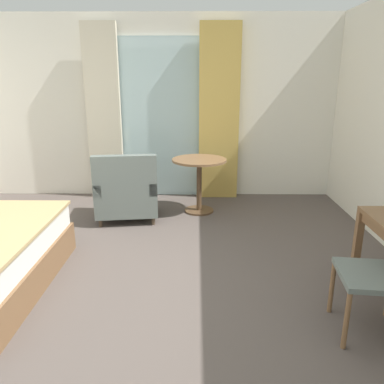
{
  "coord_description": "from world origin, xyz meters",
  "views": [
    {
      "loc": [
        0.72,
        -2.83,
        1.78
      ],
      "look_at": [
        0.68,
        0.5,
        0.78
      ],
      "focal_mm": 35.42,
      "sensor_mm": 36.0,
      "label": 1
    }
  ],
  "objects": [
    {
      "name": "wall_back",
      "position": [
        0.0,
        3.02,
        1.34
      ],
      "size": [
        5.84,
        0.12,
        2.68
      ],
      "primitive_type": "cube",
      "color": "white",
      "rests_on": "ground"
    },
    {
      "name": "ground",
      "position": [
        0.0,
        0.0,
        -0.05
      ],
      "size": [
        6.24,
        6.56,
        0.1
      ],
      "primitive_type": "cube",
      "color": "#564C47"
    },
    {
      "name": "round_cafe_table",
      "position": [
        0.76,
        2.15,
        0.55
      ],
      "size": [
        0.73,
        0.73,
        0.74
      ],
      "color": "brown",
      "rests_on": "ground"
    },
    {
      "name": "curtain_panel_right",
      "position": [
        1.05,
        2.84,
        1.27
      ],
      "size": [
        0.59,
        0.1,
        2.54
      ],
      "primitive_type": "cube",
      "color": "tan",
      "rests_on": "ground"
    },
    {
      "name": "curtain_panel_left",
      "position": [
        -0.65,
        2.84,
        1.27
      ],
      "size": [
        0.5,
        0.1,
        2.54
      ],
      "primitive_type": "cube",
      "color": "beige",
      "rests_on": "ground"
    },
    {
      "name": "armchair_by_window",
      "position": [
        -0.17,
        1.83,
        0.35
      ],
      "size": [
        0.86,
        0.8,
        0.9
      ],
      "color": "slate",
      "rests_on": "ground"
    },
    {
      "name": "balcony_glass_door",
      "position": [
        0.2,
        2.94,
        1.18
      ],
      "size": [
        1.26,
        0.02,
        2.36
      ],
      "primitive_type": "cube",
      "color": "silver",
      "rests_on": "ground"
    }
  ]
}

